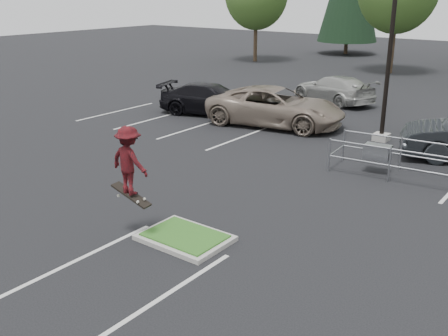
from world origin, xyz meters
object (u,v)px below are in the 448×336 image
Objects in this scene: car_l_black at (210,99)px; car_far_silver at (335,89)px; car_l_tan at (275,107)px; skateboarder at (129,161)px; cart_corral at (382,153)px; light_pole at (392,29)px.

car_l_black is 7.51m from car_far_silver.
car_l_black is at bearing 79.57° from car_l_tan.
car_l_black is at bearing -59.41° from skateboarder.
cart_corral is at bearing -128.95° from car_l_tan.
car_l_black reaches higher than car_far_silver.
car_far_silver is at bearing 130.23° from light_pole.
skateboarder is 14.15m from car_l_black.
car_l_tan is at bearing -74.64° from skateboarder.
cart_corral is at bearing 53.39° from car_far_silver.
skateboarder is 19.00m from car_far_silver.
cart_corral is 7.43m from car_l_tan.
cart_corral is 12.02m from car_far_silver.
car_far_silver is at bearing 117.83° from cart_corral.
car_l_tan is 1.24× the size of car_far_silver.
car_far_silver is (-0.08, 6.50, -0.14)m from car_l_tan.
light_pole is 13.00m from skateboarder.
car_far_silver is at bearing -9.77° from car_l_tan.
car_far_silver is at bearing -46.27° from car_l_black.
car_l_tan is at bearing 146.00° from cart_corral.
light_pole reaches higher than car_l_black.
cart_corral is at bearing -125.13° from car_l_black.
skateboarder is (-1.70, -12.65, -2.50)m from light_pole.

